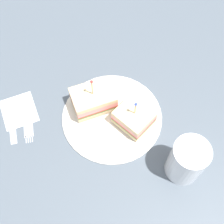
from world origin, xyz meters
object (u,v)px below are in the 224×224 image
napkin (19,111)px  drink_glass (186,161)px  fork (28,124)px  plate (112,117)px  sandwich_half_back (134,117)px  knife (12,124)px  sandwich_half_front (93,99)px

napkin → drink_glass: bearing=-54.2°
napkin → fork: size_ratio=0.71×
plate → drink_glass: drink_glass is taller
napkin → fork: (0.34, -4.62, 0.10)cm
sandwich_half_back → fork: sandwich_half_back is taller
sandwich_half_back → napkin: bearing=140.2°
drink_glass → knife: drink_glass is taller
sandwich_half_back → plate: bearing=130.6°
drink_glass → fork: (-24.44, 29.69, -4.96)cm
plate → sandwich_half_back: (3.58, -4.17, 2.64)cm
fork → sandwich_half_front: bearing=-15.8°
sandwich_half_front → napkin: (-16.64, 9.22, -3.38)cm
sandwich_half_front → fork: 17.25cm
drink_glass → napkin: (-24.78, 34.30, -5.06)cm
sandwich_half_front → napkin: bearing=151.0°
sandwich_half_back → knife: (-25.30, 16.16, -2.87)cm
sandwich_half_back → drink_glass: bearing=-81.0°
plate → sandwich_half_back: bearing=-49.4°
sandwich_half_back → drink_glass: (2.50, -15.71, 2.09)cm
drink_glass → fork: drink_glass is taller
napkin → plate: bearing=-37.6°
plate → fork: bearing=151.9°
sandwich_half_front → napkin: 19.32cm
sandwich_half_back → knife: 30.16cm
drink_glass → fork: bearing=129.5°
napkin → knife: 3.88cm
sandwich_half_back → drink_glass: 16.04cm
sandwich_half_front → fork: (-16.30, 4.60, -3.28)cm
plate → drink_glass: 21.32cm
sandwich_half_front → sandwich_half_back: (5.64, -9.38, -0.41)cm
sandwich_half_front → napkin: sandwich_half_front is taller
napkin → fork: fork is taller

